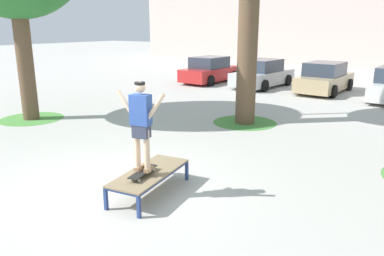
% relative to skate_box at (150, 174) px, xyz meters
% --- Properties ---
extents(ground_plane, '(120.00, 120.00, 0.00)m').
position_rel_skate_box_xyz_m(ground_plane, '(-0.79, -0.17, -0.41)').
color(ground_plane, '#B7B5AD').
extents(skate_box, '(1.01, 1.99, 0.46)m').
position_rel_skate_box_xyz_m(skate_box, '(0.00, 0.00, 0.00)').
color(skate_box, navy).
rests_on(skate_box, ground).
extents(skateboard, '(0.35, 0.82, 0.09)m').
position_rel_skate_box_xyz_m(skateboard, '(0.03, -0.23, 0.12)').
color(skateboard, black).
rests_on(skateboard, skate_box).
extents(skater, '(1.00, 0.34, 1.69)m').
position_rel_skate_box_xyz_m(skater, '(0.03, -0.22, 1.12)').
color(skater, beige).
rests_on(skater, skateboard).
extents(grass_patch_near_left, '(2.20, 2.20, 0.01)m').
position_rel_skate_box_xyz_m(grass_patch_near_left, '(-7.52, 2.47, -0.41)').
color(grass_patch_near_left, '#519342').
rests_on(grass_patch_near_left, ground).
extents(grass_patch_mid_back, '(2.17, 2.17, 0.01)m').
position_rel_skate_box_xyz_m(grass_patch_mid_back, '(-0.91, 6.17, -0.41)').
color(grass_patch_mid_back, '#47893D').
rests_on(grass_patch_mid_back, ground).
extents(car_red, '(2.08, 4.28, 1.50)m').
position_rel_skate_box_xyz_m(car_red, '(-6.84, 13.82, 0.28)').
color(car_red, red).
rests_on(car_red, ground).
extents(car_silver, '(2.28, 4.37, 1.50)m').
position_rel_skate_box_xyz_m(car_silver, '(-3.57, 13.84, 0.28)').
color(car_silver, '#B7BABF').
rests_on(car_silver, ground).
extents(car_tan, '(2.13, 4.30, 1.50)m').
position_rel_skate_box_xyz_m(car_tan, '(-0.30, 13.95, 0.28)').
color(car_tan, tan).
rests_on(car_tan, ground).
extents(light_post, '(0.36, 0.36, 5.83)m').
position_rel_skate_box_xyz_m(light_post, '(-1.37, 6.99, 3.41)').
color(light_post, '#4C4C51').
rests_on(light_post, ground).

